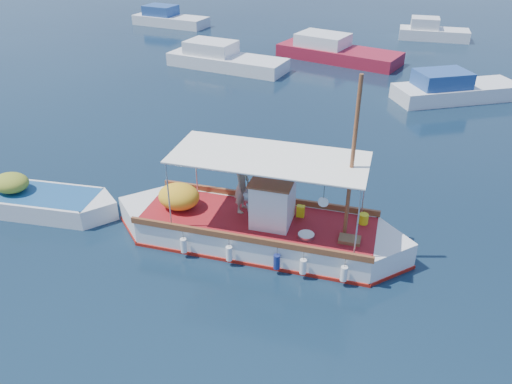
% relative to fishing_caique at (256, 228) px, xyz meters
% --- Properties ---
extents(ground, '(160.00, 160.00, 0.00)m').
position_rel_fishing_caique_xyz_m(ground, '(0.24, 0.65, -0.51)').
color(ground, black).
rests_on(ground, ground).
extents(fishing_caique, '(9.44, 2.91, 5.76)m').
position_rel_fishing_caique_xyz_m(fishing_caique, '(0.00, 0.00, 0.00)').
color(fishing_caique, white).
rests_on(fishing_caique, ground).
extents(dinghy, '(6.07, 2.23, 1.49)m').
position_rel_fishing_caique_xyz_m(dinghy, '(-7.83, -0.63, -0.20)').
color(dinghy, white).
rests_on(dinghy, ground).
extents(bg_boat_nw, '(7.95, 3.40, 1.80)m').
position_rel_fishing_caique_xyz_m(bg_boat_nw, '(-8.00, 17.40, -0.02)').
color(bg_boat_nw, silver).
rests_on(bg_boat_nw, ground).
extents(bg_boat_n, '(8.60, 4.77, 1.80)m').
position_rel_fishing_caique_xyz_m(bg_boat_n, '(-1.62, 21.58, -0.02)').
color(bg_boat_n, maroon).
rests_on(bg_boat_n, ground).
extents(bg_boat_ne, '(6.87, 5.38, 1.80)m').
position_rel_fishing_caique_xyz_m(bg_boat_ne, '(5.86, 15.75, -0.02)').
color(bg_boat_ne, silver).
rests_on(bg_boat_ne, ground).
extents(bg_boat_far_w, '(6.72, 3.03, 1.80)m').
position_rel_fishing_caique_xyz_m(bg_boat_far_w, '(-17.26, 27.82, -0.02)').
color(bg_boat_far_w, silver).
rests_on(bg_boat_far_w, ground).
extents(bg_boat_far_n, '(5.26, 2.32, 1.80)m').
position_rel_fishing_caique_xyz_m(bg_boat_far_n, '(4.38, 29.73, -0.02)').
color(bg_boat_far_n, silver).
rests_on(bg_boat_far_n, ground).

